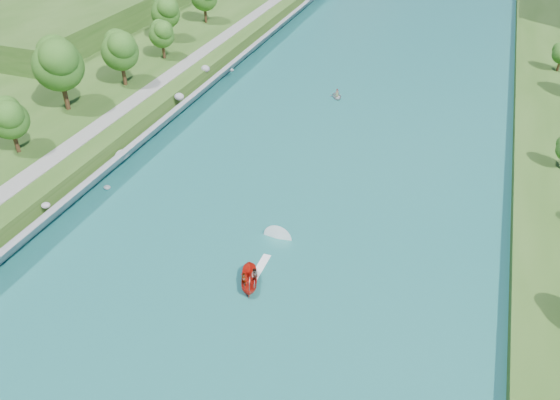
% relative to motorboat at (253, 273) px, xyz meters
% --- Properties ---
extents(ground, '(260.00, 260.00, 0.00)m').
position_rel_motorboat_xyz_m(ground, '(-1.07, -3.20, -0.89)').
color(ground, '#2D5119').
rests_on(ground, ground).
extents(river_water, '(55.00, 240.00, 0.10)m').
position_rel_motorboat_xyz_m(river_water, '(-1.07, 16.80, -0.84)').
color(river_water, '#175559').
rests_on(river_water, ground).
extents(riprap_bank, '(5.36, 236.00, 4.67)m').
position_rel_motorboat_xyz_m(riprap_bank, '(-26.92, 15.86, 0.93)').
color(riprap_bank, slate).
rests_on(riprap_bank, ground).
extents(riverside_path, '(3.00, 200.00, 0.10)m').
position_rel_motorboat_xyz_m(riverside_path, '(-33.57, 16.80, 2.66)').
color(riverside_path, gray).
rests_on(riverside_path, berm_west).
extents(motorboat, '(3.60, 19.24, 2.14)m').
position_rel_motorboat_xyz_m(motorboat, '(0.00, 0.00, 0.00)').
color(motorboat, red).
rests_on(motorboat, river_water).
extents(raft, '(3.32, 3.72, 1.72)m').
position_rel_motorboat_xyz_m(raft, '(-4.06, 50.02, -0.40)').
color(raft, '#95999E').
rests_on(raft, river_water).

